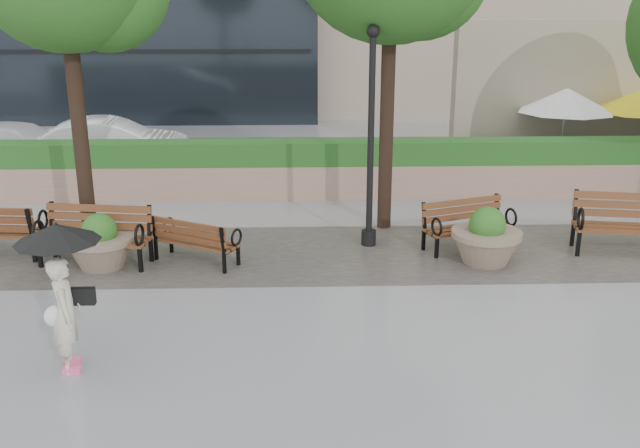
{
  "coord_description": "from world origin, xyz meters",
  "views": [
    {
      "loc": [
        0.22,
        -9.47,
        4.57
      ],
      "look_at": [
        0.57,
        1.37,
        1.1
      ],
      "focal_mm": 40.0,
      "sensor_mm": 36.0,
      "label": 1
    }
  ],
  "objects_px": {
    "bench_1": "(96,248)",
    "car_right": "(112,144)",
    "planter_right": "(486,241)",
    "pedestrian": "(62,283)",
    "bench_3": "(467,235)",
    "lamppost": "(370,153)",
    "bench_2": "(196,250)",
    "bench_4": "(630,237)",
    "car_left": "(20,149)",
    "planter_left": "(101,247)"
  },
  "relations": [
    {
      "from": "bench_1",
      "to": "car_right",
      "type": "xyz_separation_m",
      "value": [
        -1.5,
        7.44,
        0.4
      ]
    },
    {
      "from": "planter_right",
      "to": "pedestrian",
      "type": "height_order",
      "value": "pedestrian"
    },
    {
      "from": "bench_3",
      "to": "car_right",
      "type": "xyz_separation_m",
      "value": [
        -8.29,
        6.81,
        0.43
      ]
    },
    {
      "from": "lamppost",
      "to": "pedestrian",
      "type": "relative_size",
      "value": 2.13
    },
    {
      "from": "bench_1",
      "to": "planter_right",
      "type": "bearing_deg",
      "value": 7.62
    },
    {
      "from": "bench_2",
      "to": "bench_4",
      "type": "relative_size",
      "value": 0.77
    },
    {
      "from": "bench_2",
      "to": "bench_3",
      "type": "relative_size",
      "value": 0.91
    },
    {
      "from": "bench_4",
      "to": "bench_2",
      "type": "bearing_deg",
      "value": -167.91
    },
    {
      "from": "bench_2",
      "to": "pedestrian",
      "type": "bearing_deg",
      "value": 102.28
    },
    {
      "from": "bench_1",
      "to": "planter_right",
      "type": "xyz_separation_m",
      "value": [
        6.94,
        -0.15,
        0.1
      ]
    },
    {
      "from": "car_left",
      "to": "pedestrian",
      "type": "bearing_deg",
      "value": -151.45
    },
    {
      "from": "bench_4",
      "to": "car_right",
      "type": "height_order",
      "value": "car_right"
    },
    {
      "from": "bench_1",
      "to": "planter_left",
      "type": "relative_size",
      "value": 1.71
    },
    {
      "from": "pedestrian",
      "to": "lamppost",
      "type": "bearing_deg",
      "value": -57.53
    },
    {
      "from": "pedestrian",
      "to": "bench_3",
      "type": "bearing_deg",
      "value": -69.24
    },
    {
      "from": "planter_right",
      "to": "car_right",
      "type": "xyz_separation_m",
      "value": [
        -8.44,
        7.59,
        0.29
      ]
    },
    {
      "from": "bench_2",
      "to": "planter_left",
      "type": "height_order",
      "value": "planter_left"
    },
    {
      "from": "car_left",
      "to": "bench_3",
      "type": "bearing_deg",
      "value": -115.21
    },
    {
      "from": "bench_4",
      "to": "lamppost",
      "type": "height_order",
      "value": "lamppost"
    },
    {
      "from": "car_left",
      "to": "planter_left",
      "type": "bearing_deg",
      "value": -145.16
    },
    {
      "from": "car_left",
      "to": "car_right",
      "type": "height_order",
      "value": "car_right"
    },
    {
      "from": "bench_2",
      "to": "planter_right",
      "type": "xyz_separation_m",
      "value": [
        5.17,
        -0.17,
        0.16
      ]
    },
    {
      "from": "bench_1",
      "to": "planter_right",
      "type": "distance_m",
      "value": 6.95
    },
    {
      "from": "bench_2",
      "to": "car_right",
      "type": "height_order",
      "value": "car_right"
    },
    {
      "from": "bench_2",
      "to": "planter_right",
      "type": "height_order",
      "value": "planter_right"
    },
    {
      "from": "car_left",
      "to": "car_right",
      "type": "bearing_deg",
      "value": -74.31
    },
    {
      "from": "bench_4",
      "to": "planter_left",
      "type": "bearing_deg",
      "value": -167.18
    },
    {
      "from": "bench_4",
      "to": "pedestrian",
      "type": "xyz_separation_m",
      "value": [
        -9.09,
        -3.98,
        0.85
      ]
    },
    {
      "from": "pedestrian",
      "to": "bench_4",
      "type": "bearing_deg",
      "value": -80.97
    },
    {
      "from": "pedestrian",
      "to": "bench_1",
      "type": "bearing_deg",
      "value": -4.63
    },
    {
      "from": "planter_left",
      "to": "lamppost",
      "type": "relative_size",
      "value": 0.29
    },
    {
      "from": "car_right",
      "to": "car_left",
      "type": "bearing_deg",
      "value": 94.41
    },
    {
      "from": "bench_3",
      "to": "pedestrian",
      "type": "xyz_separation_m",
      "value": [
        -6.14,
        -4.36,
        0.9
      ]
    },
    {
      "from": "bench_2",
      "to": "bench_4",
      "type": "xyz_separation_m",
      "value": [
        7.98,
        0.23,
        0.08
      ]
    },
    {
      "from": "bench_2",
      "to": "pedestrian",
      "type": "relative_size",
      "value": 0.86
    },
    {
      "from": "car_right",
      "to": "pedestrian",
      "type": "bearing_deg",
      "value": -174.51
    },
    {
      "from": "bench_1",
      "to": "pedestrian",
      "type": "relative_size",
      "value": 1.05
    },
    {
      "from": "planter_right",
      "to": "car_right",
      "type": "relative_size",
      "value": 0.29
    },
    {
      "from": "lamppost",
      "to": "bench_1",
      "type": "bearing_deg",
      "value": -169.87
    },
    {
      "from": "planter_right",
      "to": "pedestrian",
      "type": "bearing_deg",
      "value": -150.28
    },
    {
      "from": "car_left",
      "to": "bench_1",
      "type": "bearing_deg",
      "value": -145.48
    },
    {
      "from": "planter_left",
      "to": "bench_3",
      "type": "bearing_deg",
      "value": 6.65
    },
    {
      "from": "bench_4",
      "to": "car_right",
      "type": "distance_m",
      "value": 13.36
    },
    {
      "from": "bench_1",
      "to": "bench_3",
      "type": "bearing_deg",
      "value": 14.1
    },
    {
      "from": "bench_2",
      "to": "planter_right",
      "type": "bearing_deg",
      "value": -153.08
    },
    {
      "from": "planter_left",
      "to": "lamppost",
      "type": "distance_m",
      "value": 5.13
    },
    {
      "from": "planter_right",
      "to": "lamppost",
      "type": "height_order",
      "value": "lamppost"
    },
    {
      "from": "bench_3",
      "to": "lamppost",
      "type": "xyz_separation_m",
      "value": [
        -1.84,
        0.26,
        1.54
      ]
    },
    {
      "from": "bench_1",
      "to": "bench_2",
      "type": "bearing_deg",
      "value": 9.46
    },
    {
      "from": "car_right",
      "to": "pedestrian",
      "type": "distance_m",
      "value": 11.39
    }
  ]
}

